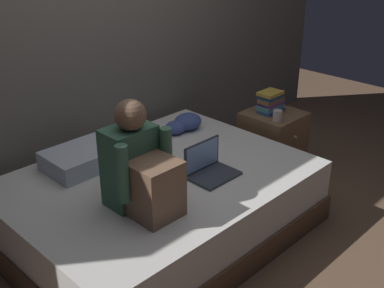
# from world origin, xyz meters

# --- Properties ---
(ground_plane) EXTENTS (8.00, 8.00, 0.00)m
(ground_plane) POSITION_xyz_m (0.00, 0.00, 0.00)
(ground_plane) COLOR brown
(wall_back) EXTENTS (5.60, 0.10, 2.70)m
(wall_back) POSITION_xyz_m (0.00, 1.20, 1.35)
(wall_back) COLOR slate
(wall_back) RESTS_ON ground_plane
(bed) EXTENTS (2.00, 1.50, 0.47)m
(bed) POSITION_xyz_m (-0.20, 0.30, 0.23)
(bed) COLOR brown
(bed) RESTS_ON ground_plane
(nightstand) EXTENTS (0.44, 0.46, 0.54)m
(nightstand) POSITION_xyz_m (1.10, 0.30, 0.27)
(nightstand) COLOR brown
(nightstand) RESTS_ON ground_plane
(person_sitting) EXTENTS (0.39, 0.44, 0.66)m
(person_sitting) POSITION_xyz_m (-0.53, 0.08, 0.72)
(person_sitting) COLOR #38664C
(person_sitting) RESTS_ON bed
(laptop) EXTENTS (0.32, 0.23, 0.22)m
(laptop) POSITION_xyz_m (0.03, 0.06, 0.52)
(laptop) COLOR #333842
(laptop) RESTS_ON bed
(pillow) EXTENTS (0.56, 0.36, 0.13)m
(pillow) POSITION_xyz_m (-0.45, 0.75, 0.53)
(pillow) COLOR silver
(pillow) RESTS_ON bed
(book_stack) EXTENTS (0.23, 0.15, 0.18)m
(book_stack) POSITION_xyz_m (1.10, 0.35, 0.63)
(book_stack) COLOR #284C84
(book_stack) RESTS_ON nightstand
(mug) EXTENTS (0.08, 0.08, 0.09)m
(mug) POSITION_xyz_m (0.97, 0.18, 0.59)
(mug) COLOR #BCB2A3
(mug) RESTS_ON nightstand
(clothes_pile) EXTENTS (0.34, 0.20, 0.13)m
(clothes_pile) POSITION_xyz_m (0.43, 0.70, 0.53)
(clothes_pile) COLOR #3D4C8E
(clothes_pile) RESTS_ON bed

